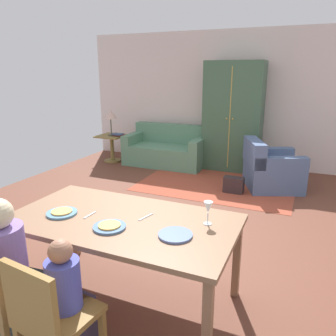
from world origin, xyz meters
TOP-DOWN VIEW (x-y plane):
  - ground_plane at (0.00, 0.43)m, footprint 6.42×6.05m
  - back_wall at (0.00, 3.50)m, footprint 6.42×0.10m
  - dining_table at (0.19, -1.23)m, footprint 1.84×0.98m
  - plate_near_man at (-0.31, -1.35)m, footprint 0.25×0.25m
  - pizza_near_man at (-0.31, -1.35)m, footprint 0.17×0.17m
  - plate_near_child at (0.19, -1.41)m, footprint 0.25×0.25m
  - pizza_near_child at (0.19, -1.41)m, footprint 0.17×0.17m
  - plate_near_woman at (0.70, -1.33)m, footprint 0.25×0.25m
  - wine_glass at (0.85, -1.05)m, footprint 0.07×0.07m
  - fork at (-0.08, -1.28)m, footprint 0.02×0.15m
  - knife at (0.36, -1.13)m, footprint 0.06×0.17m
  - person_man at (-0.32, -1.91)m, footprint 0.30×0.41m
  - dining_chair_child at (0.18, -2.08)m, footprint 0.47×0.47m
  - person_child at (0.20, -1.92)m, footprint 0.22×0.30m
  - area_rug at (0.10, 2.05)m, footprint 2.60×1.80m
  - couch at (-1.23, 2.91)m, footprint 1.66×0.86m
  - armchair at (0.97, 2.23)m, footprint 1.12×1.11m
  - armoire at (0.10, 3.11)m, footprint 1.10×0.59m
  - side_table at (-2.42, 2.65)m, footprint 0.56×0.56m
  - table_lamp at (-2.42, 2.65)m, footprint 0.26×0.26m
  - book_lower at (-2.23, 2.65)m, footprint 0.22×0.16m
  - book_upper at (-2.24, 2.62)m, footprint 0.22×0.16m
  - handbag at (0.47, 1.75)m, footprint 0.32×0.16m

SIDE VIEW (x-z plane):
  - ground_plane at x=0.00m, z-range -0.02..0.00m
  - area_rug at x=0.10m, z-range 0.00..0.01m
  - handbag at x=0.47m, z-range 0.00..0.26m
  - couch at x=-1.23m, z-range -0.11..0.71m
  - armchair at x=0.97m, z-range -0.09..0.73m
  - side_table at x=-2.42m, z-range 0.09..0.67m
  - person_child at x=0.20m, z-range -0.03..0.89m
  - dining_chair_child at x=0.18m, z-range 0.06..0.93m
  - person_man at x=-0.32m, z-range -0.04..1.07m
  - book_lower at x=-2.23m, z-range 0.58..0.61m
  - book_upper at x=-2.24m, z-range 0.61..0.64m
  - dining_table at x=0.19m, z-range 0.31..1.07m
  - fork at x=-0.08m, z-range 0.76..0.77m
  - knife at x=0.36m, z-range 0.76..0.77m
  - plate_near_man at x=-0.31m, z-range 0.76..0.78m
  - plate_near_child at x=0.19m, z-range 0.76..0.78m
  - plate_near_woman at x=0.70m, z-range 0.76..0.78m
  - pizza_near_man at x=-0.31m, z-range 0.78..0.79m
  - pizza_near_child at x=0.19m, z-range 0.78..0.79m
  - wine_glass at x=0.85m, z-range 0.80..0.99m
  - table_lamp at x=-2.42m, z-range 0.74..1.28m
  - armoire at x=0.10m, z-range 0.00..2.10m
  - back_wall at x=0.00m, z-range 0.00..2.70m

